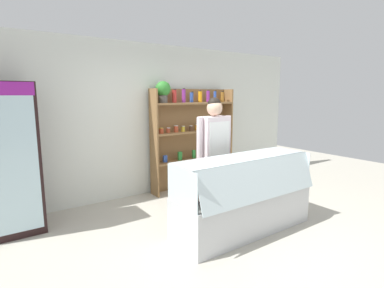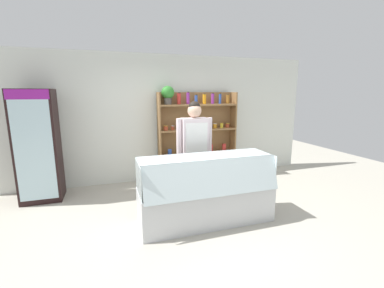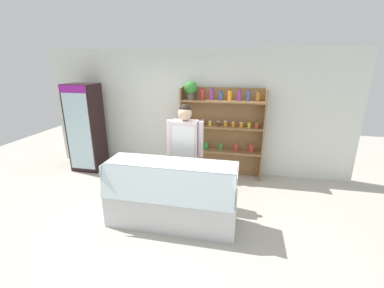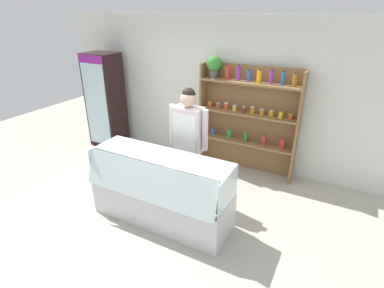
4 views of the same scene
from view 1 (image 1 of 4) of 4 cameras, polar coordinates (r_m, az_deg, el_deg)
ground_plane at (r=4.26m, az=7.58°, el=-15.83°), size 12.00×12.00×0.00m
back_wall at (r=5.61m, az=-6.87°, el=4.62°), size 6.80×0.10×2.70m
drinks_fridge at (r=4.50m, az=-31.35°, el=-2.57°), size 0.66×0.56×1.97m
shelving_unit at (r=5.73m, az=-0.54°, el=2.73°), size 1.74×0.29×2.04m
deli_display_case at (r=4.14m, az=9.72°, el=-11.93°), size 1.97×0.71×1.01m
shop_clerk at (r=4.48m, az=4.27°, el=-0.27°), size 0.63×0.25×1.77m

